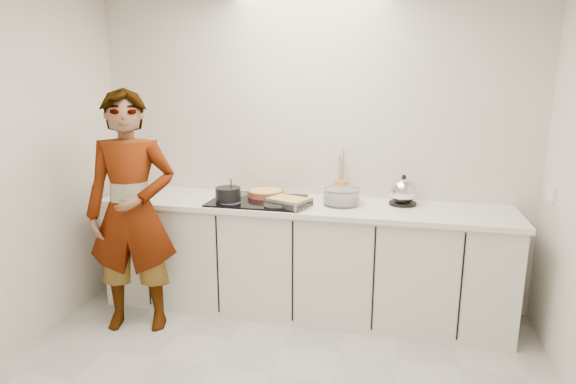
% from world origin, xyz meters
% --- Properties ---
extents(wall_back, '(3.60, 0.00, 2.60)m').
position_xyz_m(wall_back, '(0.00, 1.60, 1.30)').
color(wall_back, silver).
rests_on(wall_back, ground).
extents(wall_front, '(3.60, 0.00, 2.60)m').
position_xyz_m(wall_front, '(0.00, -1.60, 1.30)').
color(wall_front, silver).
rests_on(wall_front, ground).
extents(base_cabinets, '(3.20, 0.58, 0.87)m').
position_xyz_m(base_cabinets, '(0.00, 1.28, 0.43)').
color(base_cabinets, silver).
rests_on(base_cabinets, floor).
extents(countertop, '(3.24, 0.64, 0.04)m').
position_xyz_m(countertop, '(0.00, 1.28, 0.89)').
color(countertop, white).
rests_on(countertop, base_cabinets).
extents(hob, '(0.72, 0.54, 0.01)m').
position_xyz_m(hob, '(-0.35, 1.26, 0.92)').
color(hob, black).
rests_on(hob, countertop).
extents(tart_dish, '(0.36, 0.36, 0.05)m').
position_xyz_m(tart_dish, '(-0.32, 1.39, 0.95)').
color(tart_dish, '#A04B37').
rests_on(tart_dish, hob).
extents(saucepan, '(0.22, 0.22, 0.19)m').
position_xyz_m(saucepan, '(-0.56, 1.16, 0.98)').
color(saucepan, black).
rests_on(saucepan, hob).
extents(baking_dish, '(0.37, 0.32, 0.06)m').
position_xyz_m(baking_dish, '(-0.07, 1.13, 0.96)').
color(baking_dish, silver).
rests_on(baking_dish, hob).
extents(mixing_bowl, '(0.36, 0.36, 0.13)m').
position_xyz_m(mixing_bowl, '(0.31, 1.31, 0.97)').
color(mixing_bowl, silver).
rests_on(mixing_bowl, countertop).
extents(tea_towel, '(0.23, 0.19, 0.03)m').
position_xyz_m(tea_towel, '(0.38, 1.32, 0.93)').
color(tea_towel, white).
rests_on(tea_towel, countertop).
extents(kettle, '(0.27, 0.27, 0.24)m').
position_xyz_m(kettle, '(0.78, 1.41, 1.01)').
color(kettle, black).
rests_on(kettle, countertop).
extents(utensil_crock, '(0.12, 0.12, 0.14)m').
position_xyz_m(utensil_crock, '(0.28, 1.55, 0.98)').
color(utensil_crock, orange).
rests_on(utensil_crock, countertop).
extents(cook, '(0.75, 0.59, 1.80)m').
position_xyz_m(cook, '(-1.16, 0.75, 0.90)').
color(cook, silver).
rests_on(cook, floor).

